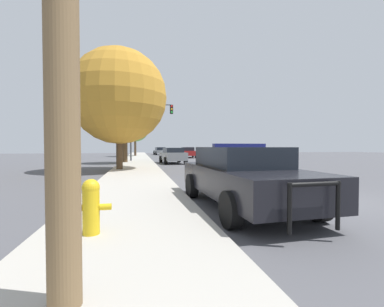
{
  "coord_description": "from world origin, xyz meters",
  "views": [
    {
      "loc": [
        -4.95,
        -6.33,
        1.52
      ],
      "look_at": [
        -1.09,
        12.18,
        1.0
      ],
      "focal_mm": 24.0,
      "sensor_mm": 36.0,
      "label": 1
    }
  ],
  "objects": [
    {
      "name": "police_car",
      "position": [
        -2.4,
        -0.29,
        0.8
      ],
      "size": [
        2.29,
        5.01,
        1.59
      ],
      "rotation": [
        0.0,
        0.0,
        3.18
      ],
      "color": "black",
      "rests_on": "ground_plane"
    },
    {
      "name": "sidewalk_left",
      "position": [
        -5.1,
        0.0,
        0.07
      ],
      "size": [
        3.0,
        110.0,
        0.13
      ],
      "color": "#ADA89E",
      "rests_on": "ground_plane"
    },
    {
      "name": "tree_sidewalk_mid",
      "position": [
        -6.15,
        17.23,
        3.96
      ],
      "size": [
        3.84,
        3.84,
        5.78
      ],
      "color": "#4C3823",
      "rests_on": "sidewalk_left"
    },
    {
      "name": "car_background_oncoming",
      "position": [
        1.6,
        27.98,
        0.75
      ],
      "size": [
        2.21,
        4.51,
        1.43
      ],
      "rotation": [
        0.0,
        0.0,
        3.08
      ],
      "color": "maroon",
      "rests_on": "ground_plane"
    },
    {
      "name": "car_background_distant",
      "position": [
        -1.11,
        40.7,
        0.73
      ],
      "size": [
        2.28,
        4.59,
        1.38
      ],
      "rotation": [
        0.0,
        0.0,
        0.07
      ],
      "color": "slate",
      "rests_on": "ground_plane"
    },
    {
      "name": "fire_hydrant",
      "position": [
        -5.69,
        -2.06,
        0.6
      ],
      "size": [
        0.62,
        0.27,
        0.88
      ],
      "color": "gold",
      "rests_on": "sidewalk_left"
    },
    {
      "name": "tree_sidewalk_near",
      "position": [
        -6.1,
        9.91,
        4.56
      ],
      "size": [
        5.79,
        5.79,
        7.33
      ],
      "color": "#4C3823",
      "rests_on": "sidewalk_left"
    },
    {
      "name": "tree_sidewalk_far",
      "position": [
        -5.45,
        32.91,
        4.28
      ],
      "size": [
        4.08,
        4.08,
        6.2
      ],
      "color": "brown",
      "rests_on": "sidewalk_left"
    },
    {
      "name": "ground_plane",
      "position": [
        0.0,
        0.0,
        0.0
      ],
      "size": [
        110.0,
        110.0,
        0.0
      ],
      "primitive_type": "plane",
      "color": "#4F4F54"
    },
    {
      "name": "traffic_light",
      "position": [
        -4.1,
        19.39,
        4.17
      ],
      "size": [
        4.22,
        0.35,
        5.71
      ],
      "color": "#424247",
      "rests_on": "sidewalk_left"
    },
    {
      "name": "car_background_midblock",
      "position": [
        -1.95,
        16.51,
        0.75
      ],
      "size": [
        2.21,
        4.25,
        1.41
      ],
      "rotation": [
        0.0,
        0.0,
        0.07
      ],
      "color": "slate",
      "rests_on": "ground_plane"
    }
  ]
}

